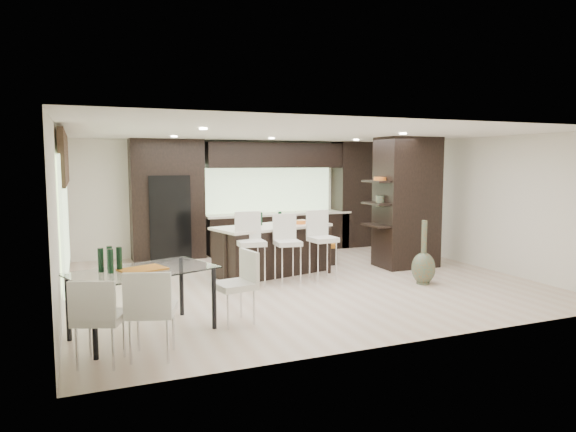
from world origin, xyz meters
name	(u,v)px	position (x,y,z in m)	size (l,w,h in m)	color
ground	(300,281)	(0.00, 0.00, 0.00)	(8.00, 8.00, 0.00)	beige
back_wall	(244,196)	(0.00, 3.50, 1.35)	(8.00, 0.02, 2.70)	white
left_wall	(61,217)	(-4.00, 0.00, 1.35)	(0.02, 7.00, 2.70)	white
right_wall	(473,202)	(4.00, 0.00, 1.35)	(0.02, 7.00, 2.70)	white
ceiling	(301,134)	(0.00, 0.00, 2.70)	(8.00, 7.00, 0.02)	white
window_left	(65,216)	(-3.96, 0.20, 1.35)	(0.04, 3.20, 1.90)	#B2D199
window_back	(267,188)	(0.60, 3.46, 1.55)	(3.40, 0.04, 1.20)	#B2D199
stone_accent	(64,158)	(-3.93, 0.20, 2.25)	(0.08, 3.00, 0.80)	brown
ceiling_spots	(295,135)	(0.00, 0.25, 2.68)	(4.00, 3.00, 0.02)	white
back_cabinetry	(267,197)	(0.50, 3.17, 1.35)	(6.80, 0.68, 2.70)	black
refrigerator	(168,217)	(-1.90, 3.12, 0.95)	(0.90, 0.68, 1.90)	black
partition_column	(407,202)	(2.60, 0.40, 1.35)	(1.20, 0.80, 2.70)	black
kitchen_island	(272,249)	(-0.26, 0.79, 0.48)	(2.30, 0.99, 0.96)	black
stool_left	(251,256)	(-0.96, -0.03, 0.53)	(0.47, 0.47, 1.06)	silver
stool_mid	(288,255)	(-0.26, -0.02, 0.50)	(0.44, 0.44, 1.00)	silver
stool_right	(323,252)	(0.45, -0.03, 0.52)	(0.46, 0.46, 1.04)	silver
bench	(308,254)	(0.76, 1.34, 0.23)	(1.19, 0.46, 0.46)	black
floor_vase	(424,252)	(1.96, -1.06, 0.58)	(0.42, 0.42, 1.16)	#4D543C
dining_table	(144,302)	(-3.03, -1.97, 0.42)	(1.74, 0.98, 0.84)	white
chair_near	(152,316)	(-3.03, -2.79, 0.47)	(0.51, 0.51, 0.94)	silver
chair_far	(100,324)	(-3.57, -2.78, 0.45)	(0.49, 0.49, 0.90)	silver
chair_end	(235,290)	(-1.83, -1.97, 0.46)	(0.49, 0.49, 0.91)	silver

